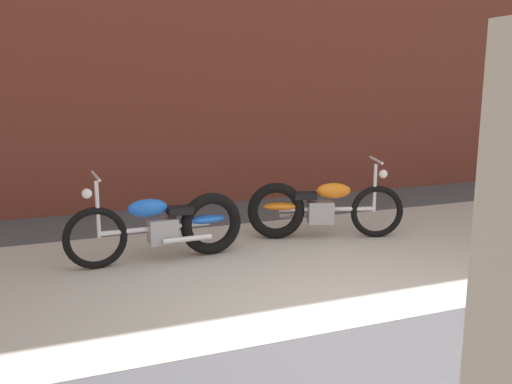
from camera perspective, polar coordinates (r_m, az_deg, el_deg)
name	(u,v)px	position (r m, az deg, el deg)	size (l,w,h in m)	color
ground_plane	(359,327)	(4.71, 10.70, -13.65)	(80.00, 80.00, 0.00)	#47474C
sidewalk_slab	(275,263)	(6.15, 1.99, -7.37)	(36.00, 3.50, 0.01)	#B2ADA3
brick_building_wall	(190,31)	(9.13, -6.84, 16.33)	(36.00, 0.50, 5.56)	brown
motorcycle_blue	(169,225)	(6.23, -8.99, -3.44)	(2.01, 0.58, 1.03)	black
motorcycle_orange	(315,208)	(7.04, 6.11, -1.65)	(1.93, 0.86, 1.03)	black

